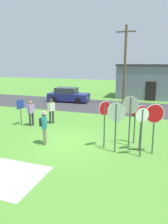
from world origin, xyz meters
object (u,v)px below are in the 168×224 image
Objects in this scene: utility_pole at (125,65)px; stop_sign_center_cluster at (154,120)px; stop_sign_tallest at (105,117)px; person_in_teal at (51,109)px; stop_sign_nearest at (142,125)px; stop_sign_far_back at (130,112)px; stop_sign_rear_right at (116,118)px; parked_car_on_street at (68,95)px; stop_sign_leaning_left at (135,118)px; info_panel_leftmost at (20,108)px; person_holding_notes at (31,112)px; person_in_dark_shirt at (44,125)px; stop_sign_low_front at (141,121)px.

stop_sign_center_cluster is (3.03, -11.03, -2.30)m from utility_pole.
person_in_teal is at bearing 146.48° from stop_sign_tallest.
stop_sign_nearest is 1.34m from stop_sign_far_back.
stop_sign_center_cluster is 0.75m from stop_sign_nearest.
stop_sign_far_back reaches higher than stop_sign_center_cluster.
utility_pole is 3.12× the size of stop_sign_rear_right.
stop_sign_far_back reaches higher than parked_car_on_street.
stop_sign_rear_right is (0.62, -0.39, 0.08)m from stop_sign_tallest.
person_in_teal is (-6.23, 3.45, -0.48)m from stop_sign_nearest.
stop_sign_leaning_left is (0.72, 1.44, -0.29)m from stop_sign_rear_right.
stop_sign_tallest is 1.37× the size of info_panel_leftmost.
person_holding_notes is 0.99× the size of info_panel_leftmost.
stop_sign_nearest is 8.35m from info_panel_leftmost.
utility_pole is 11.35m from stop_sign_tallest.
stop_sign_rear_right is 6.56m from person_holding_notes.
person_in_dark_shirt is (-3.62, -0.21, -0.65)m from stop_sign_rear_right.
stop_sign_tallest is at bearing -17.34° from info_panel_leftmost.
utility_pole is 3.35× the size of stop_sign_low_front.
stop_sign_center_cluster is 1.72m from stop_sign_rear_right.
stop_sign_far_back is 1.16m from stop_sign_rear_right.
person_in_teal is (-6.73, 2.90, -0.61)m from stop_sign_center_cluster.
stop_sign_low_front is at bearing -77.38° from utility_pole.
info_panel_leftmost is at bearing 173.29° from stop_sign_leaning_left.
stop_sign_rear_right reaches higher than person_in_teal.
stop_sign_tallest is (6.62, -10.91, 0.90)m from parked_car_on_street.
stop_sign_low_front is 1.02m from stop_sign_leaning_left.
stop_sign_center_cluster reaches higher than person_holding_notes.
person_in_teal is 3.83m from person_in_dark_shirt.
person_in_dark_shirt is (-5.28, -0.64, -0.61)m from stop_sign_center_cluster.
stop_sign_rear_right reaches higher than stop_sign_leaning_left.
stop_sign_low_front reaches higher than stop_sign_leaning_left.
utility_pole reaches higher than person_holding_notes.
utility_pole is 11.77m from stop_sign_rear_right.
stop_sign_far_back is 1.25× the size of stop_sign_leaning_left.
stop_sign_far_back reaches higher than stop_sign_low_front.
person_in_dark_shirt is at bearing -38.31° from info_panel_leftmost.
stop_sign_far_back reaches higher than person_in_teal.
stop_sign_rear_right is at bearing -32.19° from stop_sign_tallest.
stop_sign_nearest is 1.61m from stop_sign_leaning_left.
stop_sign_nearest is at bearing -28.94° from person_in_teal.
stop_sign_center_cluster is 1.35× the size of person_in_teal.
stop_sign_center_cluster is at bearing -50.66° from parked_car_on_street.
utility_pole is 11.67m from stop_sign_center_cluster.
stop_sign_center_cluster and stop_sign_tallest have the same top height.
parked_car_on_street is 14.18m from stop_sign_nearest.
parked_car_on_street is 8.98m from person_holding_notes.
stop_sign_center_cluster is at bearing -6.39° from stop_sign_low_front.
stop_sign_center_cluster is 1.39× the size of person_holding_notes.
stop_sign_center_cluster is (8.90, -10.86, 0.93)m from parked_car_on_street.
person_holding_notes is (-7.73, 1.96, -0.67)m from stop_sign_center_cluster.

